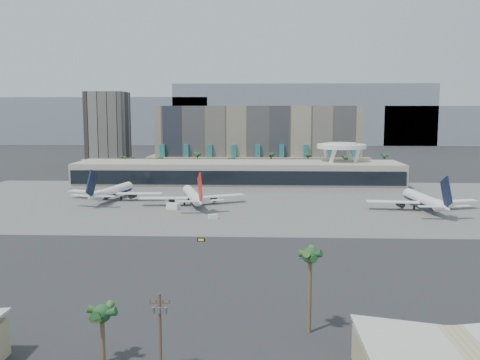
{
  "coord_description": "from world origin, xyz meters",
  "views": [
    {
      "loc": [
        12.84,
        -170.34,
        38.24
      ],
      "look_at": [
        4.06,
        40.0,
        11.33
      ],
      "focal_mm": 40.0,
      "sensor_mm": 36.0,
      "label": 1
    }
  ],
  "objects_px": {
    "utility_pole": "(160,326)",
    "service_vehicle_b": "(213,217)",
    "airliner_left": "(113,191)",
    "service_vehicle_a": "(173,206)",
    "taxiway_sign": "(201,240)",
    "airliner_right": "(424,200)",
    "airliner_centre": "(193,196)"
  },
  "relations": [
    {
      "from": "utility_pole",
      "to": "service_vehicle_b",
      "type": "relative_size",
      "value": 3.64
    },
    {
      "from": "airliner_left",
      "to": "service_vehicle_a",
      "type": "height_order",
      "value": "airliner_left"
    },
    {
      "from": "taxiway_sign",
      "to": "service_vehicle_b",
      "type": "bearing_deg",
      "value": 99.03
    },
    {
      "from": "service_vehicle_a",
      "to": "service_vehicle_b",
      "type": "xyz_separation_m",
      "value": [
        17.47,
        -18.38,
        -0.39
      ]
    },
    {
      "from": "utility_pole",
      "to": "airliner_right",
      "type": "relative_size",
      "value": 0.26
    },
    {
      "from": "airliner_centre",
      "to": "service_vehicle_b",
      "type": "bearing_deg",
      "value": -84.39
    },
    {
      "from": "utility_pole",
      "to": "airliner_centre",
      "type": "xyz_separation_m",
      "value": [
        -13.54,
        141.93,
        -3.17
      ]
    },
    {
      "from": "airliner_centre",
      "to": "taxiway_sign",
      "type": "relative_size",
      "value": 18.93
    },
    {
      "from": "taxiway_sign",
      "to": "utility_pole",
      "type": "bearing_deg",
      "value": -77.88
    },
    {
      "from": "service_vehicle_a",
      "to": "taxiway_sign",
      "type": "relative_size",
      "value": 2.14
    },
    {
      "from": "service_vehicle_b",
      "to": "service_vehicle_a",
      "type": "bearing_deg",
      "value": 115.57
    },
    {
      "from": "taxiway_sign",
      "to": "airliner_centre",
      "type": "bearing_deg",
      "value": 109.33
    },
    {
      "from": "utility_pole",
      "to": "service_vehicle_b",
      "type": "bearing_deg",
      "value": 91.38
    },
    {
      "from": "airliner_centre",
      "to": "airliner_right",
      "type": "height_order",
      "value": "airliner_right"
    },
    {
      "from": "service_vehicle_a",
      "to": "taxiway_sign",
      "type": "bearing_deg",
      "value": -47.92
    },
    {
      "from": "utility_pole",
      "to": "airliner_right",
      "type": "distance_m",
      "value": 155.41
    },
    {
      "from": "service_vehicle_a",
      "to": "airliner_right",
      "type": "bearing_deg",
      "value": 25.2
    },
    {
      "from": "utility_pole",
      "to": "taxiway_sign",
      "type": "relative_size",
      "value": 5.09
    },
    {
      "from": "airliner_right",
      "to": "airliner_centre",
      "type": "bearing_deg",
      "value": 169.81
    },
    {
      "from": "airliner_right",
      "to": "taxiway_sign",
      "type": "bearing_deg",
      "value": -151.82
    },
    {
      "from": "utility_pole",
      "to": "airliner_right",
      "type": "bearing_deg",
      "value": 59.81
    },
    {
      "from": "airliner_centre",
      "to": "service_vehicle_a",
      "type": "relative_size",
      "value": 8.83
    },
    {
      "from": "airliner_left",
      "to": "service_vehicle_b",
      "type": "distance_m",
      "value": 61.37
    },
    {
      "from": "airliner_left",
      "to": "service_vehicle_a",
      "type": "relative_size",
      "value": 8.84
    },
    {
      "from": "utility_pole",
      "to": "airliner_centre",
      "type": "relative_size",
      "value": 0.27
    },
    {
      "from": "utility_pole",
      "to": "airliner_left",
      "type": "bearing_deg",
      "value": 108.14
    },
    {
      "from": "utility_pole",
      "to": "airliner_right",
      "type": "xyz_separation_m",
      "value": [
        78.13,
        134.31,
        -3.13
      ]
    },
    {
      "from": "taxiway_sign",
      "to": "service_vehicle_a",
      "type": "bearing_deg",
      "value": 117.95
    },
    {
      "from": "airliner_centre",
      "to": "taxiway_sign",
      "type": "bearing_deg",
      "value": -95.89
    },
    {
      "from": "airliner_left",
      "to": "airliner_centre",
      "type": "bearing_deg",
      "value": -6.79
    },
    {
      "from": "airliner_right",
      "to": "service_vehicle_a",
      "type": "relative_size",
      "value": 9.12
    },
    {
      "from": "service_vehicle_b",
      "to": "utility_pole",
      "type": "bearing_deg",
      "value": -106.6
    }
  ]
}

